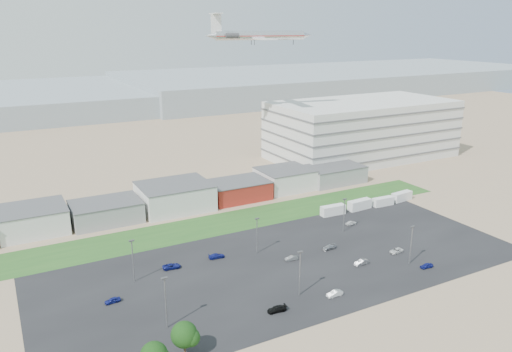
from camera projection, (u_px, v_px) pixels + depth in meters
ground at (317, 308)px, 104.01m from camera, size 700.00×700.00×0.00m
parking_lot at (287, 264)px, 123.15m from camera, size 120.00×50.00×0.01m
grass_strip at (216, 224)px, 147.89m from camera, size 160.00×16.00×0.02m
hills_backdrop at (126, 96)px, 386.62m from camera, size 700.00×200.00×9.00m
building_row at (141, 202)px, 155.07m from camera, size 170.00×20.00×8.00m
parking_garage at (362, 129)px, 221.32m from camera, size 80.00×40.00×25.00m
box_trailer_a at (333, 210)px, 155.17m from camera, size 8.13×2.88×3.01m
box_trailer_b at (360, 205)px, 159.79m from camera, size 8.40×3.06×3.10m
box_trailer_c at (383, 202)px, 163.19m from camera, size 7.45×2.68×2.75m
box_trailer_d at (402, 196)px, 167.81m from camera, size 8.09×3.32×2.95m
tree_near at (184, 337)px, 87.91m from camera, size 5.08×5.08×7.62m
lightpole_front_l at (166, 303)px, 95.80m from camera, size 1.27×0.53×10.82m
lightpole_front_m at (300, 274)px, 107.60m from camera, size 1.23×0.51×10.42m
lightpole_front_r at (411, 245)px, 122.06m from camera, size 1.17×0.49×9.99m
lightpole_back_l at (133, 261)px, 113.48m from camera, size 1.21×0.50×10.28m
lightpole_back_m at (257, 236)px, 127.99m from camera, size 1.13×0.47×9.63m
lightpole_back_r at (344, 215)px, 141.31m from camera, size 1.17×0.49×9.97m
airliner at (260, 35)px, 187.96m from camera, size 46.99×35.92×12.61m
parked_car_0 at (396, 251)px, 129.35m from camera, size 4.11×2.23×1.09m
parked_car_1 at (361, 262)px, 122.77m from camera, size 4.07×1.65×1.31m
parked_car_2 at (427, 266)px, 121.22m from camera, size 3.45×1.66×1.14m
parked_car_3 at (277, 309)px, 102.60m from camera, size 4.26×2.12×1.19m
parked_car_5 at (113, 300)px, 105.91m from camera, size 3.42×1.57×1.13m
parked_car_6 at (217, 256)px, 126.30m from camera, size 4.25×2.00×1.20m
parked_car_7 at (291, 258)px, 125.14m from camera, size 3.53×1.55×1.13m
parked_car_8 at (351, 223)px, 147.56m from camera, size 3.52×1.54×1.18m
parked_car_9 at (172, 266)px, 120.85m from camera, size 4.59×2.53×1.22m
parked_car_12 at (329, 247)px, 131.30m from camera, size 4.07×1.84×1.16m
parked_car_13 at (335, 294)px, 108.47m from camera, size 3.80×1.38×1.24m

